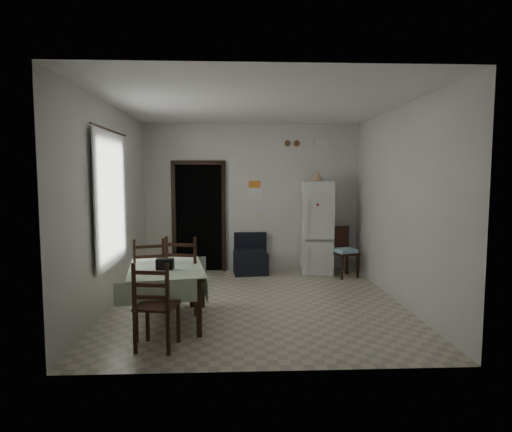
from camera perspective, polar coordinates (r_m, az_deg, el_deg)
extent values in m
plane|color=#BDB39B|center=(6.49, 0.20, -11.48)|extent=(4.50, 4.50, 0.00)
cube|color=black|center=(8.74, -7.47, -0.15)|extent=(0.90, 0.45, 2.10)
cube|color=black|center=(8.55, -10.89, -0.32)|extent=(0.08, 0.10, 2.18)
cube|color=black|center=(8.47, -4.31, -0.29)|extent=(0.08, 0.10, 2.18)
cube|color=black|center=(8.46, -7.70, 7.06)|extent=(1.06, 0.10, 0.08)
cube|color=silver|center=(6.29, -19.68, 2.05)|extent=(0.10, 1.20, 1.60)
cube|color=white|center=(6.26, -18.72, 2.07)|extent=(0.02, 1.45, 1.85)
cylinder|color=black|center=(6.28, -18.89, 10.76)|extent=(0.02, 1.60, 0.02)
cube|color=white|center=(8.45, -0.19, 3.59)|extent=(0.28, 0.02, 0.40)
cube|color=orange|center=(8.44, -0.19, 4.26)|extent=(0.24, 0.01, 0.14)
cube|color=beige|center=(8.49, 0.49, 0.08)|extent=(0.08, 0.02, 0.12)
cylinder|color=brown|center=(8.52, 4.25, 9.64)|extent=(0.12, 0.03, 0.12)
cylinder|color=brown|center=(8.54, 5.46, 9.62)|extent=(0.12, 0.03, 0.12)
cube|color=white|center=(8.60, 8.63, 9.76)|extent=(0.25, 0.07, 0.09)
cone|color=tan|center=(8.24, 8.17, 5.32)|extent=(0.27, 0.27, 0.19)
cube|color=black|center=(5.47, -12.04, -6.27)|extent=(0.21, 0.14, 0.14)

